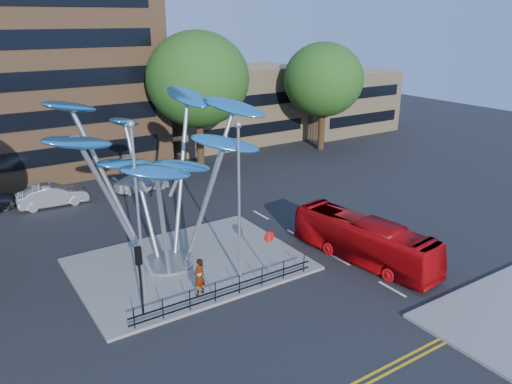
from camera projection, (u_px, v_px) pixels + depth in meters
ground at (264, 310)px, 23.51m from camera, size 120.00×120.00×0.00m
traffic_island at (189, 264)px, 27.70m from camera, size 12.00×9.00×0.15m
double_yellow_near at (353, 383)px, 18.77m from camera, size 40.00×0.12×0.01m
low_building_near at (232, 105)px, 54.13m from camera, size 15.00×8.00×8.00m
low_building_far at (340, 101)px, 59.95m from camera, size 12.00×8.00×7.00m
tree_right at (198, 79)px, 42.35m from camera, size 8.80×8.80×12.11m
tree_far at (323, 80)px, 49.89m from camera, size 8.00×8.00×10.81m
leaf_sculpture at (158, 145)px, 25.44m from camera, size 12.72×9.54×9.51m
street_lamp_left at (137, 200)px, 22.17m from camera, size 0.36×0.36×8.80m
street_lamp_right at (239, 189)px, 24.45m from camera, size 0.36×0.36×8.30m
traffic_light_island at (139, 267)px, 22.03m from camera, size 0.28×0.18×3.42m
no_entry_sign_island at (269, 246)px, 25.93m from camera, size 0.60×0.10×2.45m
pedestrian_railing_front at (228, 290)px, 24.15m from camera, size 10.00×0.06×1.00m
red_bus at (364, 240)px, 27.87m from camera, size 3.27×9.20×2.51m
pedestrian at (199, 277)px, 24.20m from camera, size 0.83×0.69×1.95m
parked_car_mid at (52, 195)px, 36.24m from camera, size 4.94×1.97×1.60m
parked_car_right at (142, 182)px, 39.63m from camera, size 4.43×1.87×1.28m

